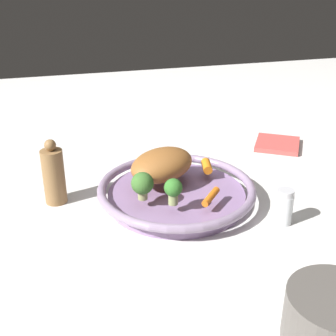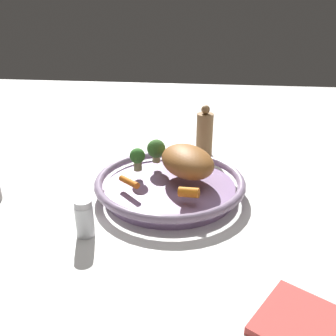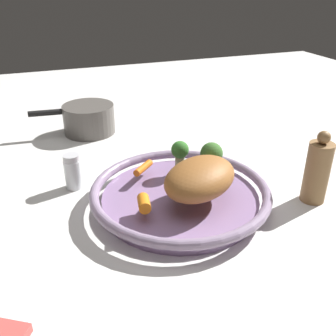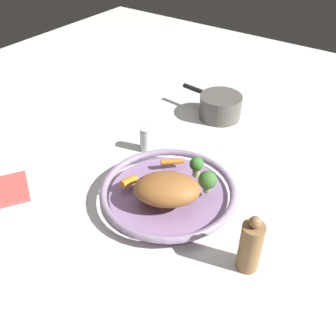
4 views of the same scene
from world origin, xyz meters
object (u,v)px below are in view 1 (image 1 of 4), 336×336
Objects in this scene: roast_chicken_piece at (162,165)px; saucepan at (336,319)px; broccoli_floret_mid at (142,184)px; dish_towel at (277,144)px; broccoli_floret_large at (173,189)px; pepper_mill at (54,175)px; serving_bowl at (177,192)px; baby_carrot_back at (211,197)px; baby_carrot_right at (207,166)px; salt_shaker at (284,207)px.

roast_chicken_piece is 0.69× the size of saucepan.
broccoli_floret_mid is 0.48× the size of dish_towel.
broccoli_floret_large reaches higher than saucepan.
pepper_mill reaches higher than saucepan.
serving_bowl is at bearing -15.55° from pepper_mill.
pepper_mill is at bearing 152.78° from baby_carrot_back.
broccoli_floret_large reaches higher than dish_towel.
baby_carrot_back is at bearing -27.22° from pepper_mill.
pepper_mill is (-0.23, 0.03, -0.01)m from roast_chicken_piece.
saucepan reaches higher than serving_bowl.
roast_chicken_piece is at bearing 104.28° from saucepan.
baby_carrot_right reaches higher than serving_bowl.
baby_carrot_back is 0.15m from salt_shaker.
dish_towel is (0.18, 0.37, -0.03)m from salt_shaker.
saucepan is (0.36, -0.51, -0.02)m from pepper_mill.
roast_chicken_piece reaches higher than baby_carrot_right.
serving_bowl is 0.10m from baby_carrot_back.
baby_carrot_back is at bearing -60.77° from serving_bowl.
roast_chicken_piece is (-0.02, 0.04, 0.05)m from serving_bowl.
baby_carrot_back is at bearing -60.17° from roast_chicken_piece.
broccoli_floret_large is 0.73× the size of salt_shaker.
saucepan is at bearing -88.56° from baby_carrot_right.
baby_carrot_right is 0.56× the size of salt_shaker.
serving_bowl is 5.62× the size of baby_carrot_back.
baby_carrot_back is 1.11× the size of broccoli_floret_large.
pepper_mill is at bearing 171.81° from roast_chicken_piece.
baby_carrot_right is 0.29× the size of pepper_mill.
pepper_mill is at bearing -165.88° from dish_towel.
broccoli_floret_mid is at bearing -34.00° from pepper_mill.
broccoli_floret_large is (-0.12, -0.13, 0.02)m from baby_carrot_right.
pepper_mill is at bearing 164.45° from serving_bowl.
pepper_mill is 1.21× the size of dish_towel.
baby_carrot_back is (-0.04, -0.13, -0.00)m from baby_carrot_right.
salt_shaker is 0.62× the size of dish_towel.
baby_carrot_back reaches higher than serving_bowl.
pepper_mill is (-0.23, 0.15, -0.01)m from broccoli_floret_large.
serving_bowl is 5.89× the size of broccoli_floret_mid.
saucepan is at bearing -70.14° from broccoli_floret_large.
serving_bowl is 0.43m from dish_towel.
saucepan reaches higher than salt_shaker.
dish_towel is at bearing 37.76° from broccoli_floret_large.
baby_carrot_back is at bearing -17.14° from broccoli_floret_mid.
roast_chicken_piece reaches higher than serving_bowl.
salt_shaker is at bearing -41.15° from roast_chicken_piece.
broccoli_floret_mid is at bearing -151.63° from baby_carrot_right.
saucepan is (0.13, -0.36, -0.04)m from broccoli_floret_large.
salt_shaker is (0.21, -0.06, -0.04)m from broccoli_floret_large.
broccoli_floret_mid is (-0.13, 0.04, 0.03)m from baby_carrot_back.
broccoli_floret_large is at bearing -132.29° from baby_carrot_right.
roast_chicken_piece is 2.09× the size of salt_shaker.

